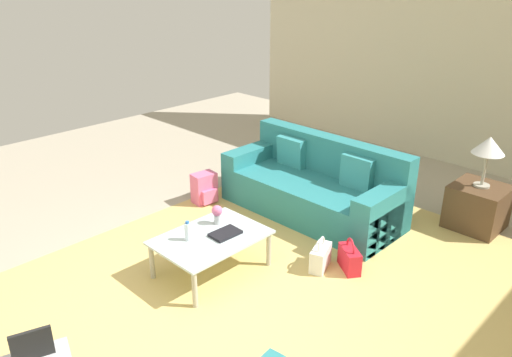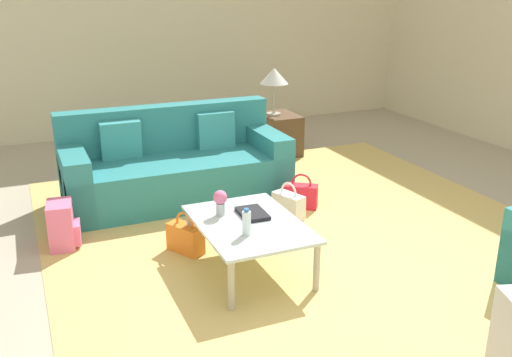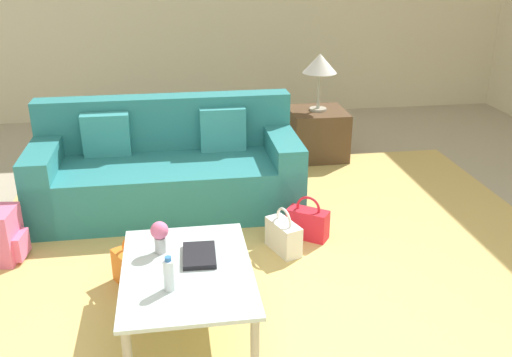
{
  "view_description": "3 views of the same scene",
  "coord_description": "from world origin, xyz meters",
  "views": [
    {
      "loc": [
        2.35,
        2.81,
        2.83
      ],
      "look_at": [
        -0.99,
        -0.46,
        0.85
      ],
      "focal_mm": 35.0,
      "sensor_mm": 36.0,
      "label": 1
    },
    {
      "loc": [
        3.29,
        -2.01,
        2.14
      ],
      "look_at": [
        -0.72,
        -0.3,
        0.63
      ],
      "focal_mm": 40.0,
      "sensor_mm": 36.0,
      "label": 2
    },
    {
      "loc": [
        2.5,
        -0.53,
        2.16
      ],
      "look_at": [
        -0.59,
        -0.06,
        0.87
      ],
      "focal_mm": 40.0,
      "sensor_mm": 36.0,
      "label": 3
    }
  ],
  "objects": [
    {
      "name": "area_rug",
      "position": [
        -0.6,
        0.2,
        0.0
      ],
      "size": [
        5.2,
        4.4,
        0.01
      ],
      "primitive_type": "cube",
      "color": "tan",
      "rests_on": "ground"
    },
    {
      "name": "side_table",
      "position": [
        -3.2,
        1.0,
        0.26
      ],
      "size": [
        0.59,
        0.59,
        0.52
      ],
      "primitive_type": "cube",
      "color": "#513823",
      "rests_on": "ground"
    },
    {
      "name": "coffee_table",
      "position": [
        -0.4,
        -0.5,
        0.36
      ],
      "size": [
        1.07,
        0.76,
        0.4
      ],
      "color": "silver",
      "rests_on": "ground"
    },
    {
      "name": "flower_vase",
      "position": [
        -0.62,
        -0.65,
        0.53
      ],
      "size": [
        0.11,
        0.11,
        0.21
      ],
      "color": "#B2B7BC",
      "rests_on": "coffee_table"
    },
    {
      "name": "handbag_white",
      "position": [
        -1.21,
        0.24,
        0.13
      ],
      "size": [
        0.35,
        0.24,
        0.36
      ],
      "color": "white",
      "rests_on": "ground"
    },
    {
      "name": "handbag_orange",
      "position": [
        -0.9,
        -0.87,
        0.13
      ],
      "size": [
        0.35,
        0.28,
        0.36
      ],
      "color": "orange",
      "rests_on": "ground"
    },
    {
      "name": "handbag_red",
      "position": [
        -1.39,
        0.47,
        0.13
      ],
      "size": [
        0.3,
        0.34,
        0.36
      ],
      "color": "red",
      "rests_on": "ground"
    },
    {
      "name": "water_bottle",
      "position": [
        -0.2,
        -0.6,
        0.5
      ],
      "size": [
        0.06,
        0.06,
        0.2
      ],
      "color": "silver",
      "rests_on": "coffee_table"
    },
    {
      "name": "wall_left",
      "position": [
        -5.06,
        0.0,
        1.55
      ],
      "size": [
        0.12,
        8.0,
        3.1
      ],
      "primitive_type": "cube",
      "color": "beige",
      "rests_on": "ground"
    },
    {
      "name": "backpack_pink",
      "position": [
        -1.4,
        -1.79,
        0.19
      ],
      "size": [
        0.32,
        0.28,
        0.4
      ],
      "color": "pink",
      "rests_on": "ground"
    },
    {
      "name": "table_lamp",
      "position": [
        -3.2,
        1.0,
        1.0
      ],
      "size": [
        0.36,
        0.36,
        0.6
      ],
      "color": "#ADA899",
      "rests_on": "side_table"
    },
    {
      "name": "couch",
      "position": [
        -2.2,
        -0.6,
        0.31
      ],
      "size": [
        0.95,
        2.23,
        0.92
      ],
      "color": "teal",
      "rests_on": "ground"
    },
    {
      "name": "coffee_table_book",
      "position": [
        -0.52,
        -0.42,
        0.42
      ],
      "size": [
        0.31,
        0.21,
        0.03
      ],
      "primitive_type": "cube",
      "rotation": [
        0.0,
        0.0,
        -0.04
      ],
      "color": "black",
      "rests_on": "coffee_table"
    },
    {
      "name": "ground_plane",
      "position": [
        0.0,
        0.0,
        0.0
      ],
      "size": [
        12.0,
        12.0,
        0.0
      ],
      "primitive_type": "plane",
      "color": "#A89E89"
    }
  ]
}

